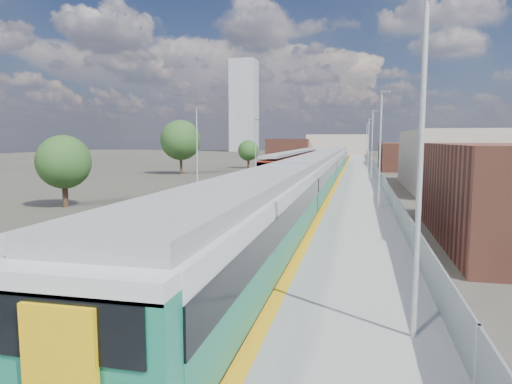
% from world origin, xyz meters
% --- Properties ---
extents(ground, '(320.00, 320.00, 0.00)m').
position_xyz_m(ground, '(0.00, 50.00, 0.00)').
color(ground, '#47443A').
rests_on(ground, ground).
extents(ballast_bed, '(10.50, 155.00, 0.06)m').
position_xyz_m(ballast_bed, '(-2.25, 52.50, 0.03)').
color(ballast_bed, '#565451').
rests_on(ballast_bed, ground).
extents(tracks, '(8.96, 160.00, 0.17)m').
position_xyz_m(tracks, '(-1.65, 54.18, 0.11)').
color(tracks, '#4C3323').
rests_on(tracks, ground).
extents(platform_right, '(4.70, 155.00, 8.52)m').
position_xyz_m(platform_right, '(5.28, 52.49, 0.54)').
color(platform_right, slate).
rests_on(platform_right, ground).
extents(platform_left, '(4.30, 155.00, 8.52)m').
position_xyz_m(platform_left, '(-9.05, 52.49, 0.52)').
color(platform_left, slate).
rests_on(platform_left, ground).
extents(buildings, '(72.00, 185.50, 40.00)m').
position_xyz_m(buildings, '(-18.12, 138.60, 10.70)').
color(buildings, brown).
rests_on(buildings, ground).
extents(green_train, '(3.06, 84.99, 3.36)m').
position_xyz_m(green_train, '(1.50, 39.21, 2.37)').
color(green_train, black).
rests_on(green_train, ground).
extents(red_train, '(2.64, 53.63, 3.33)m').
position_xyz_m(red_train, '(-5.50, 72.33, 1.97)').
color(red_train, black).
rests_on(red_train, ground).
extents(tree_a, '(4.27, 4.27, 5.79)m').
position_xyz_m(tree_a, '(-17.66, 23.66, 3.64)').
color(tree_a, '#382619').
rests_on(tree_a, ground).
extents(tree_b, '(6.22, 6.22, 8.43)m').
position_xyz_m(tree_b, '(-21.84, 58.48, 5.31)').
color(tree_b, '#382619').
rests_on(tree_b, ground).
extents(tree_c, '(3.91, 3.91, 5.30)m').
position_xyz_m(tree_c, '(-15.15, 75.44, 3.33)').
color(tree_c, '#382619').
rests_on(tree_c, ground).
extents(tree_d, '(4.41, 4.41, 5.97)m').
position_xyz_m(tree_d, '(22.05, 64.73, 3.76)').
color(tree_d, '#382619').
rests_on(tree_d, ground).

